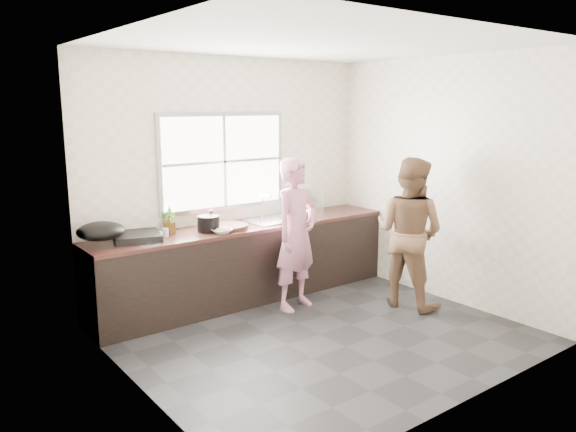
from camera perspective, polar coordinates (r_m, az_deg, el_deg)
floor at (r=5.54m, az=3.32°, el=-11.96°), size 3.60×3.20×0.01m
ceiling at (r=5.12m, az=3.67°, el=17.17°), size 3.60×3.20×0.01m
wall_back at (r=6.45m, az=-5.86°, el=3.83°), size 3.60×0.01×2.70m
wall_left at (r=4.23m, az=-15.43°, el=-0.41°), size 0.01×3.20×2.70m
wall_right at (r=6.47m, az=15.74°, el=3.49°), size 0.01×3.20×2.70m
wall_front at (r=4.10m, az=18.26°, el=-0.93°), size 3.60×0.01×2.70m
cabinet at (r=6.38m, az=-4.21°, el=-4.86°), size 3.60×0.62×0.82m
countertop at (r=6.27m, az=-4.27°, el=-1.08°), size 3.60×0.64×0.04m
sink at (r=6.46m, az=-1.67°, el=-0.47°), size 0.55×0.45×0.02m
faucet at (r=6.59m, az=-2.68°, el=1.05°), size 0.02×0.02×0.30m
window_frame at (r=6.36m, az=-6.60°, el=5.53°), size 1.60×0.05×1.10m
window_glazing at (r=6.34m, az=-6.48°, el=5.51°), size 1.50×0.01×1.00m
woman at (r=6.01m, az=0.85°, el=-2.35°), size 0.63×0.48×1.53m
person_side at (r=6.21m, az=12.19°, el=-1.65°), size 0.79×0.92×1.63m
cutting_board at (r=6.10m, az=-6.13°, el=-1.07°), size 0.45×0.45×0.04m
cleaver at (r=5.99m, az=-7.68°, el=-1.13°), size 0.18×0.10×0.01m
bowl_mince at (r=5.86m, az=-6.73°, el=-1.55°), size 0.22×0.22×0.05m
bowl_crabs at (r=6.66m, az=0.96°, el=0.15°), size 0.26×0.26×0.07m
bowl_held at (r=6.32m, az=-0.18°, el=-0.53°), size 0.20×0.20×0.05m
black_pot at (r=5.97m, az=-8.09°, el=-0.78°), size 0.28×0.28×0.17m
plate_food at (r=5.94m, az=-12.78°, el=-1.74°), size 0.28×0.28×0.02m
bottle_green at (r=6.05m, az=-11.92°, el=-0.14°), size 0.13×0.13×0.29m
bottle_brown_tall at (r=5.89m, az=-11.96°, el=-1.00°), size 0.11×0.11×0.18m
bottle_brown_short at (r=6.12m, az=-7.82°, el=-0.37°), size 0.19×0.19×0.19m
glass_jar at (r=5.81m, az=-12.33°, el=-1.66°), size 0.07×0.07×0.09m
burner at (r=5.75m, az=-15.11°, el=-2.03°), size 0.55×0.55×0.07m
wok at (r=5.57m, az=-18.47°, el=-1.47°), size 0.54×0.54×0.17m
dish_rack at (r=7.00m, az=1.63°, el=1.67°), size 0.45×0.35×0.30m
pot_lid_left at (r=5.57m, az=-14.02°, el=-2.69°), size 0.31×0.31×0.01m
pot_lid_right at (r=5.84m, az=-13.59°, el=-2.03°), size 0.32×0.32×0.01m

